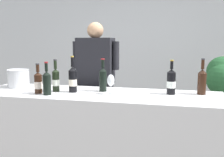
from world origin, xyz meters
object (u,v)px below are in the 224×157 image
at_px(wine_bottle_2, 56,80).
at_px(wine_bottle_6, 171,82).
at_px(wine_glass, 111,81).
at_px(ice_bucket, 18,78).
at_px(wine_bottle_0, 202,81).
at_px(wine_bottle_4, 38,83).
at_px(wine_bottle_1, 73,79).
at_px(person_server, 96,91).
at_px(wine_bottle_5, 103,78).
at_px(wine_bottle_3, 47,82).

bearing_deg(wine_bottle_2, wine_bottle_6, 5.81).
distance_m(wine_bottle_2, wine_glass, 0.58).
xyz_separation_m(wine_bottle_6, ice_bucket, (-1.66, 0.01, -0.02)).
height_order(wine_bottle_0, wine_glass, wine_bottle_0).
distance_m(wine_bottle_4, wine_bottle_6, 1.29).
distance_m(wine_bottle_1, person_server, 0.67).
distance_m(wine_bottle_2, wine_bottle_6, 1.15).
height_order(wine_bottle_2, wine_bottle_5, wine_bottle_5).
relative_size(wine_bottle_5, wine_bottle_6, 1.01).
distance_m(wine_bottle_0, wine_bottle_6, 0.29).
bearing_deg(wine_bottle_1, wine_bottle_6, 6.74).
distance_m(wine_bottle_0, wine_bottle_2, 1.44).
relative_size(wine_bottle_2, ice_bucket, 1.36).
bearing_deg(wine_bottle_2, wine_glass, -1.50).
bearing_deg(wine_bottle_3, wine_bottle_1, 42.54).
height_order(ice_bucket, person_server, person_server).
xyz_separation_m(wine_bottle_2, wine_bottle_4, (-0.12, -0.13, -0.01)).
distance_m(wine_bottle_3, wine_bottle_5, 0.55).
relative_size(wine_bottle_0, wine_bottle_6, 1.04).
distance_m(wine_bottle_0, person_server, 1.30).
bearing_deg(wine_bottle_2, wine_bottle_4, -133.46).
relative_size(wine_bottle_1, wine_bottle_4, 1.23).
bearing_deg(wine_bottle_3, wine_glass, 15.07).
xyz_separation_m(wine_bottle_0, wine_bottle_1, (-1.25, -0.17, -0.00)).
xyz_separation_m(wine_bottle_1, wine_bottle_2, (-0.18, -0.00, -0.01)).
height_order(wine_bottle_1, wine_bottle_6, wine_bottle_1).
xyz_separation_m(wine_bottle_1, wine_bottle_5, (0.28, 0.11, 0.00)).
relative_size(wine_bottle_2, wine_bottle_5, 0.97).
distance_m(wine_bottle_1, wine_bottle_2, 0.18).
relative_size(wine_bottle_4, wine_glass, 1.54).
bearing_deg(wine_bottle_0, person_server, 159.22).
xyz_separation_m(wine_bottle_2, wine_bottle_3, (-0.01, -0.17, 0.00)).
bearing_deg(wine_glass, person_server, 117.94).
relative_size(wine_bottle_1, wine_bottle_5, 1.08).
height_order(wine_bottle_3, person_server, person_server).
bearing_deg(wine_bottle_0, wine_bottle_2, -173.04).
bearing_deg(wine_bottle_0, wine_bottle_6, -168.49).
xyz_separation_m(wine_bottle_3, wine_bottle_4, (-0.11, 0.04, -0.01)).
height_order(wine_bottle_6, wine_glass, wine_bottle_6).
xyz_separation_m(wine_bottle_0, wine_bottle_4, (-1.56, -0.31, -0.02)).
relative_size(wine_bottle_3, person_server, 0.19).
xyz_separation_m(wine_bottle_6, person_server, (-0.91, 0.51, -0.23)).
bearing_deg(wine_glass, wine_bottle_0, 12.55).
height_order(wine_bottle_4, wine_bottle_5, wine_bottle_5).
height_order(wine_bottle_6, person_server, person_server).
relative_size(wine_bottle_5, wine_glass, 1.75).
distance_m(wine_bottle_3, wine_bottle_6, 1.19).
height_order(wine_bottle_0, person_server, person_server).
xyz_separation_m(wine_bottle_3, wine_bottle_5, (0.48, 0.28, 0.01)).
xyz_separation_m(wine_bottle_0, person_server, (-1.19, 0.45, -0.24)).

